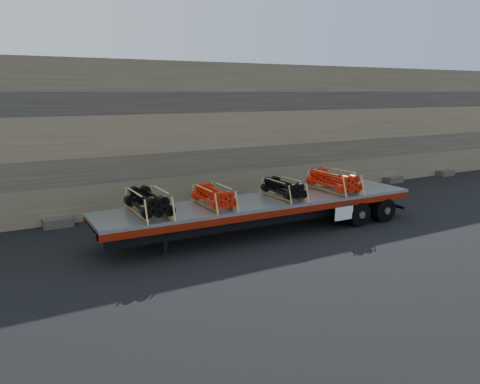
% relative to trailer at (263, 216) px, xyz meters
% --- Properties ---
extents(ground, '(120.00, 120.00, 0.00)m').
position_rel_trailer_xyz_m(ground, '(0.86, 0.26, -0.68)').
color(ground, black).
rests_on(ground, ground).
extents(rock_wall, '(44.00, 3.00, 7.00)m').
position_rel_trailer_xyz_m(rock_wall, '(0.86, 6.76, 2.82)').
color(rock_wall, '#7A6B54').
rests_on(rock_wall, ground).
extents(trailer, '(13.59, 2.90, 1.35)m').
position_rel_trailer_xyz_m(trailer, '(0.00, 0.00, 0.00)').
color(trailer, '#AFB2B7').
rests_on(trailer, ground).
extents(bundle_front, '(1.20, 2.33, 0.82)m').
position_rel_trailer_xyz_m(bundle_front, '(-4.73, 0.10, 1.08)').
color(bundle_front, black).
rests_on(bundle_front, trailer).
extents(bundle_midfront, '(1.05, 2.04, 0.72)m').
position_rel_trailer_xyz_m(bundle_midfront, '(-2.19, 0.05, 1.03)').
color(bundle_midfront, red).
rests_on(bundle_midfront, trailer).
extents(bundle_midrear, '(1.04, 2.01, 0.70)m').
position_rel_trailer_xyz_m(bundle_midrear, '(0.97, -0.02, 1.03)').
color(bundle_midrear, black).
rests_on(bundle_midrear, trailer).
extents(bundle_rear, '(1.24, 2.40, 0.84)m').
position_rel_trailer_xyz_m(bundle_rear, '(3.57, -0.08, 1.10)').
color(bundle_rear, red).
rests_on(bundle_rear, trailer).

